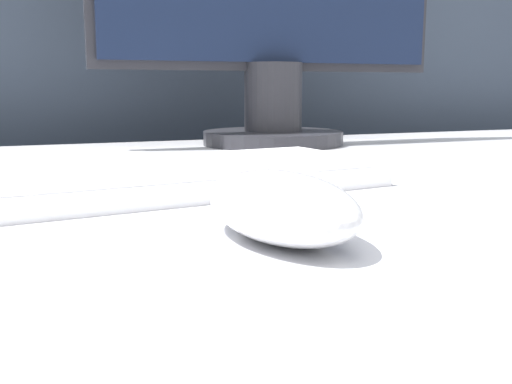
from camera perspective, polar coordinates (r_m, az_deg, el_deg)
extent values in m
cube|color=#333D4C|center=(1.11, -11.84, -1.66)|extent=(5.00, 0.03, 1.28)
ellipsoid|color=silver|center=(0.33, 2.35, -1.34)|extent=(0.08, 0.13, 0.04)
cube|color=white|center=(0.48, -12.71, 0.59)|extent=(0.45, 0.19, 0.02)
cube|color=white|center=(0.48, -12.77, 2.00)|extent=(0.42, 0.17, 0.01)
cylinder|color=#28282D|center=(0.90, 1.62, 5.18)|extent=(0.21, 0.21, 0.02)
cylinder|color=#28282D|center=(0.89, 1.64, 9.02)|extent=(0.09, 0.09, 0.10)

